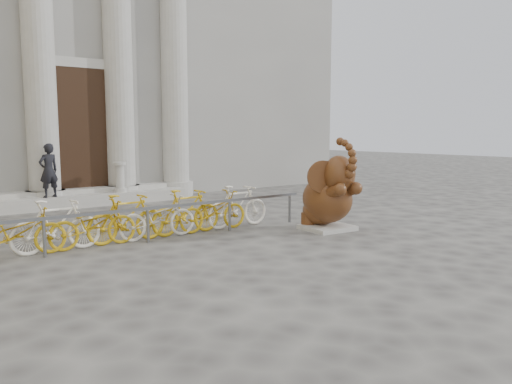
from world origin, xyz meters
TOP-DOWN VIEW (x-y plane):
  - ground at (0.00, 0.00)m, footprint 80.00×80.00m
  - classical_building at (0.00, 14.93)m, footprint 22.00×10.70m
  - entrance_steps at (0.00, 9.40)m, footprint 6.00×1.20m
  - elephant_statue at (3.01, 2.12)m, footprint 1.41×1.59m
  - bike_rack at (-0.86, 3.65)m, footprint 8.00×0.53m
  - pedestrian at (-1.26, 9.11)m, footprint 0.64×0.51m
  - balustrade_post at (0.86, 9.10)m, footprint 0.39×0.39m

SIDE VIEW (x-z plane):
  - ground at x=0.00m, z-range 0.00..0.00m
  - entrance_steps at x=0.00m, z-range 0.00..0.36m
  - bike_rack at x=-0.86m, z-range 0.00..1.00m
  - elephant_statue at x=3.01m, z-range -0.29..1.82m
  - balustrade_post at x=0.86m, z-range 0.32..1.27m
  - pedestrian at x=-1.26m, z-range 0.36..1.91m
  - classical_building at x=0.00m, z-range -0.02..11.98m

